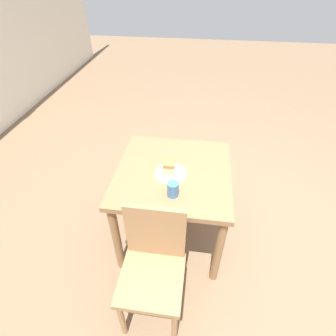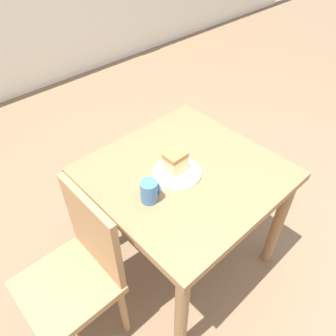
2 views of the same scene
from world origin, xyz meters
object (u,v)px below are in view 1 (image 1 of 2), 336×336
Objects in this scene: chair_near_window at (153,265)px; plate at (171,174)px; cake_slice at (169,167)px; coffee_mug at (173,189)px; dining_table_near at (173,182)px.

plate is at bearing 86.74° from chair_near_window.
coffee_mug is (-0.20, -0.05, -0.01)m from cake_slice.
cake_slice reaches higher than plate.
coffee_mug is (-0.20, -0.04, 0.05)m from plate.
chair_near_window is 8.37× the size of coffee_mug.
cake_slice is (0.57, -0.02, 0.32)m from chair_near_window.
plate is 2.34× the size of cake_slice.
chair_near_window is 3.79× the size of plate.
coffee_mug is (0.37, -0.07, 0.31)m from chair_near_window.
coffee_mug is at bearing -165.24° from cake_slice.
coffee_mug is at bearing 78.95° from chair_near_window.
cake_slice is at bearing 14.76° from coffee_mug.
dining_table_near is 0.13m from plate.
plate is 0.06m from cake_slice.
coffee_mug is at bearing -168.74° from plate.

